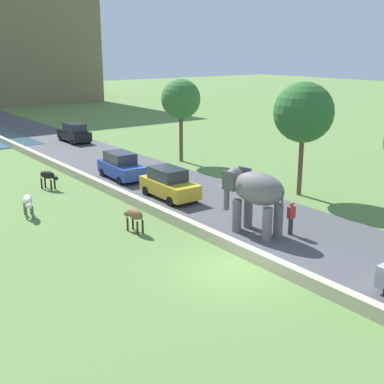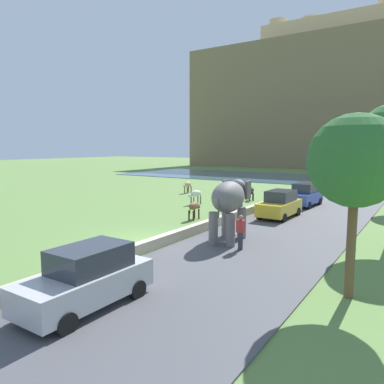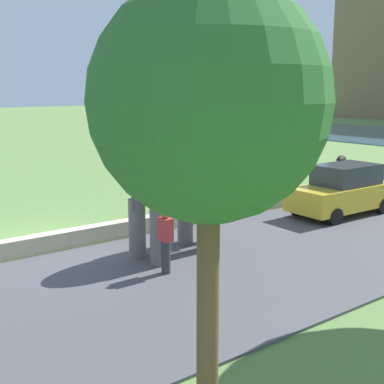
% 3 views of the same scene
% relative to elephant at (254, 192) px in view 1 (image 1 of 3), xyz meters
% --- Properties ---
extents(ground_plane, '(220.00, 220.00, 0.00)m').
position_rel_elephant_xyz_m(ground_plane, '(-3.39, -2.44, -2.04)').
color(ground_plane, '#608442').
extents(road_surface, '(7.00, 120.00, 0.06)m').
position_rel_elephant_xyz_m(road_surface, '(1.61, 17.56, -2.01)').
color(road_surface, '#4C4C51').
rests_on(road_surface, ground).
extents(barrier_wall, '(0.40, 110.00, 0.52)m').
position_rel_elephant_xyz_m(barrier_wall, '(-2.19, 15.56, -1.77)').
color(barrier_wall, beige).
rests_on(barrier_wall, ground).
extents(elephant, '(1.78, 3.56, 2.99)m').
position_rel_elephant_xyz_m(elephant, '(0.00, 0.00, 0.00)').
color(elephant, slate).
rests_on(elephant, ground).
extents(person_beside_elephant, '(0.36, 0.22, 1.63)m').
position_rel_elephant_xyz_m(person_beside_elephant, '(1.19, -1.24, -1.16)').
color(person_beside_elephant, '#33333D').
rests_on(person_beside_elephant, ground).
extents(car_black, '(1.82, 4.01, 1.80)m').
position_rel_elephant_xyz_m(car_black, '(3.18, 27.01, -1.14)').
color(car_black, black).
rests_on(car_black, ground).
extents(car_blue, '(1.95, 4.08, 1.80)m').
position_rel_elephant_xyz_m(car_blue, '(0.04, 12.58, -1.14)').
color(car_blue, '#2D4CA8').
rests_on(car_blue, ground).
extents(car_yellow, '(1.86, 4.04, 1.80)m').
position_rel_elephant_xyz_m(car_yellow, '(0.03, 7.00, -1.14)').
color(car_yellow, gold).
rests_on(car_yellow, ground).
extents(cow_brown, '(0.55, 1.41, 1.15)m').
position_rel_elephant_xyz_m(cow_brown, '(-4.33, 3.52, -1.20)').
color(cow_brown, brown).
rests_on(cow_brown, ground).
extents(cow_white, '(0.66, 1.42, 1.15)m').
position_rel_elephant_xyz_m(cow_white, '(-7.56, 8.69, -1.20)').
color(cow_white, silver).
rests_on(cow_white, ground).
extents(cow_black, '(0.91, 1.39, 1.15)m').
position_rel_elephant_xyz_m(cow_black, '(-4.72, 13.19, -1.20)').
color(cow_black, black).
rests_on(cow_black, ground).
extents(tree_mid, '(2.96, 2.96, 6.22)m').
position_rel_elephant_xyz_m(tree_mid, '(6.45, 14.75, 2.67)').
color(tree_mid, brown).
rests_on(tree_mid, ground).
extents(tree_far, '(3.45, 3.45, 6.60)m').
position_rel_elephant_xyz_m(tree_far, '(6.67, 3.09, 2.81)').
color(tree_far, brown).
rests_on(tree_far, ground).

